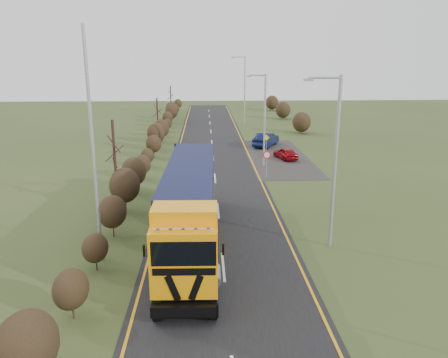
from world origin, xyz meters
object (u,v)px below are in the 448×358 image
lorry (190,203)px  streetlight_near (333,156)px  car_red_hatchback (285,153)px  car_blue_sedan (266,139)px  speed_sign (267,159)px

lorry → streetlight_near: bearing=-1.9°
lorry → car_red_hatchback: lorry is taller
car_red_hatchback → car_blue_sedan: size_ratio=0.72×
streetlight_near → car_blue_sedan: bearing=89.1°
car_blue_sedan → streetlight_near: size_ratio=0.53×
speed_sign → car_red_hatchback: bearing=67.5°
car_red_hatchback → speed_sign: speed_sign is taller
lorry → car_blue_sedan: bearing=75.3°
car_blue_sedan → speed_sign: size_ratio=2.07×
car_red_hatchback → streetlight_near: 21.16m
streetlight_near → lorry: bearing=176.7°
lorry → car_blue_sedan: lorry is taller
car_blue_sedan → streetlight_near: 27.54m
car_red_hatchback → speed_sign: size_ratio=1.48×
lorry → speed_sign: bearing=67.4°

